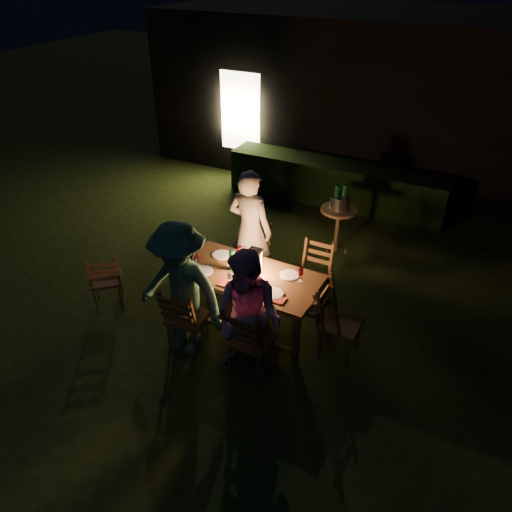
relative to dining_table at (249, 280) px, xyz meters
The scene contains 29 objects.
garden_envelope 6.48m from the dining_table, 87.92° to the left, with size 40.00×40.00×3.20m.
dining_table is the anchor object (origin of this frame).
chair_near_left 0.98m from the dining_table, 121.83° to the right, with size 0.47×0.50×0.97m.
chair_near_right 0.97m from the dining_table, 61.41° to the right, with size 0.48×0.51×1.06m.
chair_far_left 0.97m from the dining_table, 118.46° to the left, with size 0.53×0.56×1.03m.
chair_far_right 1.03m from the dining_table, 52.82° to the left, with size 0.43×0.46×0.95m.
chair_end 1.29m from the dining_table, ahead, with size 0.50×0.47×1.03m.
chair_spare 2.03m from the dining_table, 163.64° to the right, with size 0.60×0.60×0.92m.
person_house_side 0.96m from the dining_table, 117.09° to the left, with size 0.65×0.43×1.79m, color beige.
person_opp_right 0.94m from the dining_table, 62.91° to the right, with size 0.80×0.63×1.65m, color #B37BA3.
person_opp_left 0.95m from the dining_table, 120.42° to the right, with size 1.14×0.66×1.77m, color #2F5F49.
lantern 0.24m from the dining_table, 43.34° to the left, with size 0.16×0.16×0.35m.
plate_far_left 0.60m from the dining_table, 156.53° to the left, with size 0.25×0.25×0.01m, color white.
plate_near_left 0.60m from the dining_table, 159.86° to the right, with size 0.25×0.25×0.01m, color white.
plate_far_right 0.51m from the dining_table, 24.39° to the left, with size 0.25×0.25×0.01m, color white.
plate_near_right 0.51m from the dining_table, 27.72° to the right, with size 0.25×0.25×0.01m, color white.
wineglass_a 0.44m from the dining_table, 135.31° to the left, with size 0.06×0.06×0.18m, color #59070F, non-canonical shape.
wineglass_b 0.75m from the dining_table, behind, with size 0.06×0.06×0.18m, color #59070F, non-canonical shape.
wineglass_c 0.44m from the dining_table, 44.69° to the right, with size 0.06×0.06×0.18m, color #59070F, non-canonical shape.
wineglass_d 0.67m from the dining_table, 14.52° to the left, with size 0.06×0.06×0.18m, color #59070F, non-canonical shape.
wineglass_e 0.36m from the dining_table, 110.10° to the right, with size 0.06×0.06×0.18m, color silver, non-canonical shape.
bottle_table 0.33m from the dining_table, behind, with size 0.07×0.07×0.28m, color #0F471E.
napkin_left 0.36m from the dining_table, 116.78° to the right, with size 0.18×0.14×0.01m, color red.
napkin_right 0.63m from the dining_table, 30.28° to the right, with size 0.18×0.14×0.01m, color red.
phone 0.69m from the dining_table, 155.84° to the right, with size 0.14×0.07×0.01m, color black.
side_table 2.31m from the dining_table, 80.04° to the left, with size 0.58×0.58×0.77m.
ice_bucket 2.31m from the dining_table, 80.04° to the left, with size 0.30×0.30×0.22m, color #A5A8AD.
bottle_bucket_a 2.27m from the dining_table, 81.11° to the left, with size 0.07×0.07×0.32m, color #0F471E.
bottle_bucket_b 2.37m from the dining_table, 79.00° to the left, with size 0.07×0.07×0.32m, color #0F471E.
Camera 1 is at (2.20, -4.84, 4.29)m, focal length 35.00 mm.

